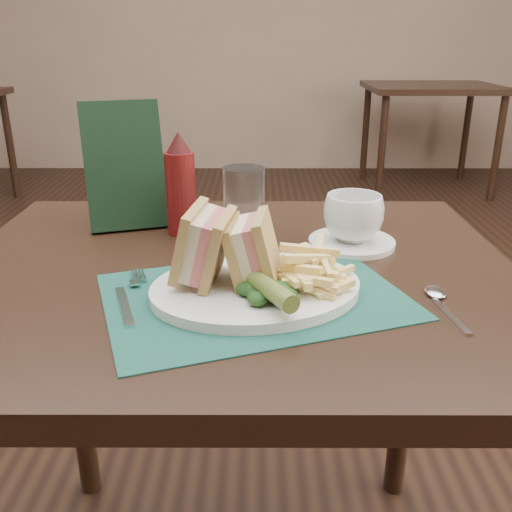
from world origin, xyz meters
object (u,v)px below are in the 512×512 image
at_px(ketchup_bottle, 180,184).
at_px(check_presenter, 124,166).
at_px(sandwich_half_b, 237,247).
at_px(saucer, 352,242).
at_px(plate, 256,288).
at_px(sandwich_half_a, 189,244).
at_px(table_bg_right, 427,138).
at_px(coffee_cup, 353,218).
at_px(placemat, 254,296).
at_px(drinking_glass, 244,204).
at_px(table_main, 236,456).

xyz_separation_m(ketchup_bottle, check_presenter, (-0.11, 0.05, 0.02)).
xyz_separation_m(sandwich_half_b, saucer, (0.19, 0.19, -0.06)).
xyz_separation_m(plate, check_presenter, (-0.25, 0.31, 0.11)).
height_order(sandwich_half_a, ketchup_bottle, ketchup_bottle).
height_order(table_bg_right, sandwich_half_a, sandwich_half_a).
xyz_separation_m(saucer, coffee_cup, (0.00, 0.00, 0.05)).
bearing_deg(plate, table_bg_right, 54.01).
relative_size(table_bg_right, check_presenter, 3.78).
bearing_deg(check_presenter, sandwich_half_a, -80.49).
xyz_separation_m(plate, ketchup_bottle, (-0.14, 0.27, 0.08)).
distance_m(table_bg_right, sandwich_half_b, 3.66).
bearing_deg(plate, ketchup_bottle, 101.04).
xyz_separation_m(placemat, plate, (0.00, 0.01, 0.01)).
xyz_separation_m(table_bg_right, check_presenter, (-1.48, -3.11, 0.49)).
distance_m(plate, ketchup_bottle, 0.31).
xyz_separation_m(drinking_glass, ketchup_bottle, (-0.12, 0.03, 0.03)).
distance_m(drinking_glass, ketchup_bottle, 0.12).
height_order(placemat, plate, plate).
bearing_deg(table_main, saucer, 25.96).
distance_m(table_bg_right, drinking_glass, 3.46).
bearing_deg(table_main, coffee_cup, 25.96).
relative_size(placemat, coffee_cup, 3.97).
xyz_separation_m(table_bg_right, sandwich_half_a, (-1.33, -3.41, 0.45)).
height_order(ketchup_bottle, check_presenter, check_presenter).
bearing_deg(table_bg_right, ketchup_bottle, -113.45).
distance_m(sandwich_half_a, coffee_cup, 0.32).
relative_size(sandwich_half_b, ketchup_bottle, 0.52).
distance_m(coffee_cup, drinking_glass, 0.19).
bearing_deg(table_bg_right, coffee_cup, -108.31).
relative_size(sandwich_half_a, saucer, 0.72).
distance_m(coffee_cup, ketchup_bottle, 0.31).
relative_size(table_main, saucer, 6.00).
xyz_separation_m(sandwich_half_a, sandwich_half_b, (0.07, -0.00, -0.01)).
bearing_deg(plate, saucer, 34.15).
height_order(table_bg_right, placemat, placemat).
relative_size(table_bg_right, coffee_cup, 8.76).
relative_size(saucer, drinking_glass, 1.15).
distance_m(sandwich_half_b, check_presenter, 0.37).
xyz_separation_m(placemat, sandwich_half_b, (-0.02, 0.02, 0.07)).
distance_m(sandwich_half_a, saucer, 0.33).
distance_m(table_main, sandwich_half_a, 0.46).
bearing_deg(coffee_cup, placemat, -129.12).
bearing_deg(drinking_glass, saucer, -9.36).
distance_m(table_main, ketchup_bottle, 0.51).
bearing_deg(coffee_cup, plate, -129.67).
bearing_deg(saucer, ketchup_bottle, 167.98).
relative_size(plate, check_presenter, 1.26).
height_order(saucer, drinking_glass, drinking_glass).
height_order(sandwich_half_a, coffee_cup, sandwich_half_a).
xyz_separation_m(table_main, sandwich_half_b, (0.01, -0.09, 0.44)).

